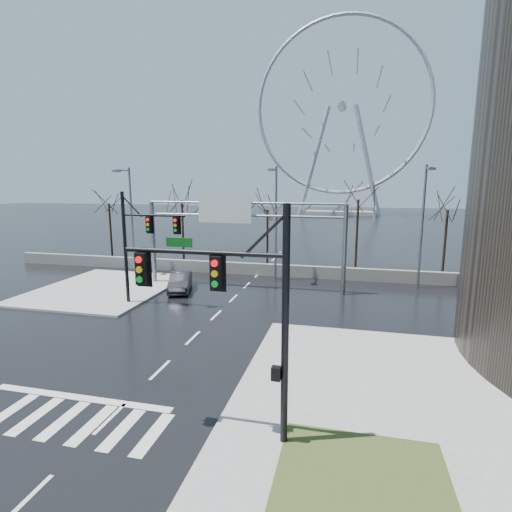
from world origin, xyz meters
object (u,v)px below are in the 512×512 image
(signal_mast_far, at_px, (139,238))
(ferris_wheel, at_px, (342,114))
(car, at_px, (180,282))
(signal_mast_near, at_px, (243,302))
(sign_gantry, at_px, (239,226))

(signal_mast_far, distance_m, ferris_wheel, 89.30)
(car, bearing_deg, ferris_wheel, 65.45)
(ferris_wheel, bearing_deg, signal_mast_far, -97.20)
(signal_mast_far, bearing_deg, car, 75.15)
(signal_mast_near, xyz_separation_m, signal_mast_far, (-11.01, 13.00, -0.04))
(car, bearing_deg, sign_gantry, 5.41)
(ferris_wheel, xyz_separation_m, car, (-9.78, -81.92, -25.39))
(sign_gantry, height_order, ferris_wheel, ferris_wheel)
(signal_mast_far, xyz_separation_m, sign_gantry, (5.49, 6.00, 0.35))
(signal_mast_near, relative_size, signal_mast_far, 1.00)
(signal_mast_near, distance_m, ferris_wheel, 101.29)
(signal_mast_near, height_order, ferris_wheel, ferris_wheel)
(signal_mast_far, distance_m, car, 5.91)
(sign_gantry, distance_m, ferris_wheel, 82.91)
(signal_mast_near, height_order, sign_gantry, signal_mast_near)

